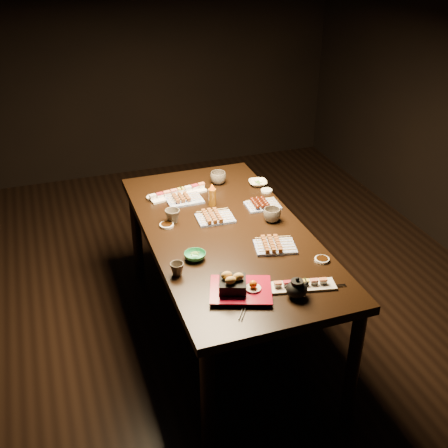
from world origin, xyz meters
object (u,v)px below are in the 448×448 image
(sushi_platter_near, at_px, (301,284))
(yakitori_plate_center, at_px, (215,215))
(tempura_tray, at_px, (241,284))
(teacup_near_left, at_px, (177,269))
(yakitori_plate_left, at_px, (184,197))
(teacup_far_right, at_px, (218,178))
(condiment_bottle, at_px, (212,194))
(sushi_platter_far, at_px, (178,192))
(edamame_bowl_cream, at_px, (258,183))
(edamame_bowl_green, at_px, (195,256))
(yakitori_plate_right, at_px, (275,244))
(dining_table, at_px, (227,284))
(teacup_mid_right, at_px, (272,215))
(teacup_far_left, at_px, (173,216))
(teapot, at_px, (297,287))

(sushi_platter_near, height_order, yakitori_plate_center, yakitori_plate_center)
(tempura_tray, height_order, teacup_near_left, tempura_tray)
(sushi_platter_near, xyz_separation_m, tempura_tray, (-0.29, 0.05, 0.03))
(yakitori_plate_left, xyz_separation_m, teacup_near_left, (-0.26, -0.78, 0.00))
(teacup_far_right, relative_size, condiment_bottle, 0.71)
(sushi_platter_far, bearing_deg, edamame_bowl_cream, 166.65)
(edamame_bowl_green, relative_size, edamame_bowl_cream, 0.96)
(yakitori_plate_center, xyz_separation_m, teacup_far_right, (0.18, 0.47, 0.01))
(yakitori_plate_right, xyz_separation_m, teacup_far_right, (-0.03, 0.88, 0.01))
(yakitori_plate_left, bearing_deg, teacup_far_right, 30.05)
(teacup_far_right, bearing_deg, dining_table, -104.12)
(tempura_tray, bearing_deg, yakitori_plate_center, 100.99)
(edamame_bowl_cream, relative_size, teacup_far_right, 1.14)
(edamame_bowl_green, height_order, teacup_mid_right, teacup_mid_right)
(edamame_bowl_green, height_order, tempura_tray, tempura_tray)
(edamame_bowl_cream, bearing_deg, dining_table, -128.01)
(dining_table, height_order, sushi_platter_near, sushi_platter_near)
(dining_table, distance_m, yakitori_plate_left, 0.62)
(teacup_far_right, bearing_deg, teacup_far_left, -135.39)
(teacup_near_left, bearing_deg, tempura_tray, -45.52)
(yakitori_plate_left, xyz_separation_m, teacup_mid_right, (0.42, -0.42, 0.01))
(dining_table, xyz_separation_m, yakitori_plate_center, (-0.02, 0.15, 0.40))
(teapot, distance_m, condiment_bottle, 1.04)
(teacup_mid_right, bearing_deg, edamame_bowl_green, -155.88)
(yakitori_plate_right, relative_size, teacup_near_left, 3.09)
(yakitori_plate_right, bearing_deg, teacup_mid_right, 82.51)
(teacup_near_left, height_order, teacup_far_right, teacup_far_right)
(teacup_near_left, distance_m, teacup_far_right, 1.10)
(teacup_mid_right, distance_m, teacup_far_left, 0.59)
(yakitori_plate_right, xyz_separation_m, teacup_far_left, (-0.46, 0.46, 0.01))
(yakitori_plate_center, bearing_deg, edamame_bowl_green, -119.36)
(yakitori_plate_left, relative_size, teapot, 1.82)
(dining_table, distance_m, yakitori_plate_right, 0.52)
(sushi_platter_near, distance_m, tempura_tray, 0.30)
(sushi_platter_far, relative_size, yakitori_plate_left, 1.70)
(edamame_bowl_green, height_order, teacup_near_left, teacup_near_left)
(edamame_bowl_cream, bearing_deg, yakitori_plate_left, -172.86)
(condiment_bottle, bearing_deg, sushi_platter_far, 129.04)
(edamame_bowl_green, xyz_separation_m, tempura_tray, (0.12, -0.36, 0.04))
(yakitori_plate_left, bearing_deg, yakitori_plate_right, -67.39)
(yakitori_plate_center, bearing_deg, sushi_platter_near, -74.26)
(sushi_platter_far, xyz_separation_m, yakitori_plate_left, (0.02, -0.10, 0.01))
(yakitori_plate_left, distance_m, teacup_mid_right, 0.60)
(teacup_near_left, distance_m, teapot, 0.61)
(sushi_platter_far, bearing_deg, teacup_mid_right, 120.09)
(dining_table, relative_size, yakitori_plate_right, 8.12)
(dining_table, distance_m, teacup_near_left, 0.65)
(yakitori_plate_center, distance_m, teacup_far_left, 0.25)
(teacup_far_left, bearing_deg, teacup_mid_right, -17.68)
(teacup_near_left, bearing_deg, yakitori_plate_right, 7.03)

